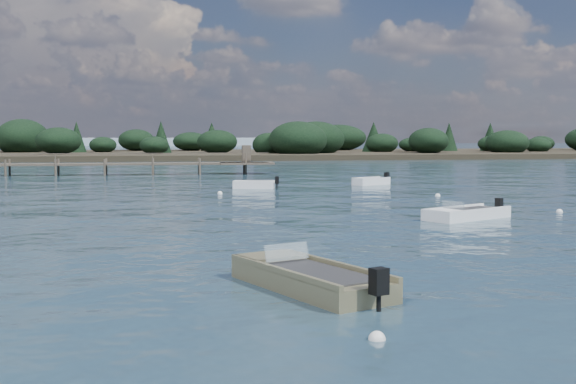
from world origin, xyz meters
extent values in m
plane|color=#182C39|center=(0.00, 60.00, 0.00)|extent=(400.00, 400.00, 0.00)
cube|color=#6E6849|center=(0.22, -2.77, 0.10)|extent=(3.47, 5.03, 0.72)
cube|color=#6E6849|center=(-0.48, -1.12, 0.52)|extent=(1.89, 1.66, 0.14)
cube|color=#242426|center=(0.37, -3.11, 0.44)|extent=(2.55, 3.50, 0.12)
cube|color=#6E6849|center=(-0.52, -3.09, 0.52)|extent=(1.98, 4.39, 0.14)
cube|color=#6E6849|center=(0.97, -2.45, 0.52)|extent=(1.98, 4.39, 0.14)
cube|color=black|center=(1.25, -5.14, 0.65)|extent=(0.43, 0.40, 0.57)
cylinder|color=black|center=(1.25, -5.14, 0.15)|extent=(0.13, 0.13, 0.57)
cube|color=silver|center=(-0.19, -1.81, 0.77)|extent=(1.22, 0.65, 0.43)
cube|color=white|center=(9.85, 10.37, 0.09)|extent=(4.48, 3.42, 0.62)
cube|color=white|center=(8.44, 9.60, 0.45)|extent=(1.58, 1.74, 0.12)
cube|color=#242426|center=(10.15, 10.53, 0.38)|extent=(3.14, 2.49, 0.11)
cube|color=white|center=(10.21, 9.71, 0.45)|extent=(3.77, 2.11, 0.12)
cube|color=white|center=(9.50, 11.02, 0.45)|extent=(3.77, 2.11, 0.12)
cube|color=black|center=(11.89, 11.47, 0.56)|extent=(0.36, 0.38, 0.49)
cylinder|color=black|center=(11.89, 11.47, 0.13)|extent=(0.12, 0.12, 0.49)
cube|color=silver|center=(9.04, 9.92, 0.66)|extent=(0.67, 1.07, 0.37)
cube|color=white|center=(11.55, 31.78, 0.10)|extent=(3.08, 2.43, 0.67)
cube|color=white|center=(10.60, 31.24, 0.49)|extent=(1.12, 1.25, 0.13)
cube|color=#242426|center=(11.75, 31.89, 0.41)|extent=(2.17, 1.77, 0.12)
cube|color=white|center=(11.81, 31.32, 0.49)|extent=(2.57, 1.52, 0.13)
cube|color=white|center=(11.30, 32.23, 0.49)|extent=(2.57, 1.52, 0.13)
cube|color=black|center=(13.00, 32.59, 0.61)|extent=(0.40, 0.42, 0.53)
cylinder|color=black|center=(13.00, 32.59, 0.14)|extent=(0.13, 0.13, 0.53)
cube|color=white|center=(2.60, 29.63, 0.09)|extent=(2.97, 1.75, 0.65)
cube|color=white|center=(1.57, 29.88, 0.47)|extent=(0.89, 1.13, 0.13)
cube|color=#242426|center=(2.81, 29.58, 0.40)|extent=(2.05, 1.32, 0.11)
cube|color=white|center=(2.48, 29.14, 0.47)|extent=(2.73, 0.77, 0.13)
cube|color=white|center=(2.71, 30.12, 0.47)|extent=(2.73, 0.77, 0.13)
cube|color=black|center=(4.15, 29.25, 0.59)|extent=(0.33, 0.37, 0.51)
cylinder|color=black|center=(4.15, 29.25, 0.14)|extent=(0.11, 0.11, 0.51)
sphere|color=white|center=(0.62, -7.17, 0.00)|extent=(0.32, 0.32, 0.32)
sphere|color=white|center=(15.33, 12.19, 0.00)|extent=(0.32, 0.32, 0.32)
sphere|color=white|center=(-0.01, 25.66, 0.00)|extent=(0.32, 0.32, 0.32)
sphere|color=white|center=(12.86, 21.71, 0.00)|extent=(0.32, 0.32, 0.32)
cube|color=#50473B|center=(4.00, 48.00, 1.00)|extent=(5.00, 3.20, 0.18)
cube|color=#50473B|center=(4.00, 48.00, 1.90)|extent=(0.80, 0.80, 1.60)
cylinder|color=#50473B|center=(-17.47, 47.15, 0.40)|extent=(0.20, 0.20, 2.20)
cylinder|color=#50473B|center=(-17.47, 48.85, 0.40)|extent=(0.20, 0.20, 2.20)
cylinder|color=#50473B|center=(-13.20, 47.15, 0.40)|extent=(0.20, 0.20, 2.20)
cylinder|color=#50473B|center=(-13.20, 48.85, 0.40)|extent=(0.20, 0.20, 2.20)
cylinder|color=#50473B|center=(-8.93, 47.15, 0.40)|extent=(0.20, 0.20, 2.20)
cylinder|color=#50473B|center=(-8.93, 48.85, 0.40)|extent=(0.20, 0.20, 2.20)
cylinder|color=#50473B|center=(-4.67, 47.15, 0.40)|extent=(0.20, 0.20, 2.20)
cylinder|color=#50473B|center=(-4.67, 48.85, 0.40)|extent=(0.20, 0.20, 2.20)
cylinder|color=#50473B|center=(-0.40, 47.15, 0.40)|extent=(0.20, 0.20, 2.20)
cylinder|color=#50473B|center=(-0.40, 48.85, 0.40)|extent=(0.20, 0.20, 2.20)
cylinder|color=#50473B|center=(3.87, 47.15, 0.40)|extent=(0.20, 0.20, 2.20)
cylinder|color=#50473B|center=(3.87, 48.85, 0.40)|extent=(0.20, 0.20, 2.20)
cube|color=black|center=(25.00, 100.00, 0.00)|extent=(190.00, 40.00, 1.60)
ellipsoid|color=black|center=(25.00, 100.00, 2.80)|extent=(180.50, 36.00, 4.40)
camera|label=1|loc=(-3.06, -19.63, 3.74)|focal=45.00mm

